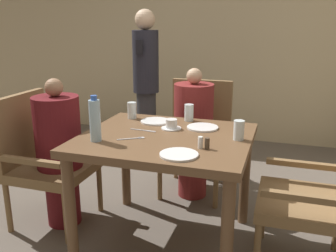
# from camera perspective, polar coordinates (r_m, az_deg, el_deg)

# --- Properties ---
(ground_plane) EXTENTS (16.00, 16.00, 0.00)m
(ground_plane) POSITION_cam_1_polar(r_m,az_deg,el_deg) (2.69, -0.32, -16.94)
(ground_plane) COLOR #60564C
(wall_back) EXTENTS (8.00, 0.06, 2.80)m
(wall_back) POSITION_cam_1_polar(r_m,az_deg,el_deg) (4.65, 9.39, 15.03)
(wall_back) COLOR #C6B289
(wall_back) RESTS_ON ground_plane
(dining_table) EXTENTS (1.06, 0.93, 0.75)m
(dining_table) POSITION_cam_1_polar(r_m,az_deg,el_deg) (2.40, -0.34, -3.90)
(dining_table) COLOR brown
(dining_table) RESTS_ON ground_plane
(chair_left_side) EXTENTS (0.53, 0.53, 0.95)m
(chair_left_side) POSITION_cam_1_polar(r_m,az_deg,el_deg) (2.87, -18.64, -4.33)
(chair_left_side) COLOR brown
(chair_left_side) RESTS_ON ground_plane
(diner_in_left_chair) EXTENTS (0.32, 0.32, 1.08)m
(diner_in_left_chair) POSITION_cam_1_polar(r_m,az_deg,el_deg) (2.77, -16.22, -3.81)
(diner_in_left_chair) COLOR #5B1419
(diner_in_left_chair) RESTS_ON ground_plane
(chair_far_side) EXTENTS (0.53, 0.53, 0.95)m
(chair_far_side) POSITION_cam_1_polar(r_m,az_deg,el_deg) (3.25, 4.49, -1.15)
(chair_far_side) COLOR brown
(chair_far_side) RESTS_ON ground_plane
(diner_in_far_chair) EXTENTS (0.32, 0.32, 1.09)m
(diner_in_far_chair) POSITION_cam_1_polar(r_m,az_deg,el_deg) (3.09, 3.87, -0.99)
(diner_in_far_chair) COLOR maroon
(diner_in_far_chair) RESTS_ON ground_plane
(chair_right_side) EXTENTS (0.53, 0.53, 0.95)m
(chair_right_side) POSITION_cam_1_polar(r_m,az_deg,el_deg) (2.36, 22.32, -9.15)
(chair_right_side) COLOR brown
(chair_right_side) RESTS_ON ground_plane
(standing_host) EXTENTS (0.26, 0.30, 1.56)m
(standing_host) POSITION_cam_1_polar(r_m,az_deg,el_deg) (3.89, -3.37, 6.74)
(standing_host) COLOR #2D2D33
(standing_host) RESTS_ON ground_plane
(plate_main_left) EXTENTS (0.21, 0.21, 0.01)m
(plate_main_left) POSITION_cam_1_polar(r_m,az_deg,el_deg) (2.02, 1.68, -4.37)
(plate_main_left) COLOR white
(plate_main_left) RESTS_ON dining_table
(plate_main_right) EXTENTS (0.21, 0.21, 0.01)m
(plate_main_right) POSITION_cam_1_polar(r_m,az_deg,el_deg) (2.67, -1.92, 0.72)
(plate_main_right) COLOR white
(plate_main_right) RESTS_ON dining_table
(plate_dessert_center) EXTENTS (0.21, 0.21, 0.01)m
(plate_dessert_center) POSITION_cam_1_polar(r_m,az_deg,el_deg) (2.53, 5.29, -0.22)
(plate_dessert_center) COLOR white
(plate_dessert_center) RESTS_ON dining_table
(teacup_with_saucer) EXTENTS (0.14, 0.14, 0.07)m
(teacup_with_saucer) POSITION_cam_1_polar(r_m,az_deg,el_deg) (2.50, 0.51, 0.18)
(teacup_with_saucer) COLOR white
(teacup_with_saucer) RESTS_ON dining_table
(water_bottle) EXTENTS (0.07, 0.07, 0.28)m
(water_bottle) POSITION_cam_1_polar(r_m,az_deg,el_deg) (2.27, -11.06, 0.90)
(water_bottle) COLOR #A3C6DB
(water_bottle) RESTS_ON dining_table
(glass_tall_near) EXTENTS (0.07, 0.07, 0.12)m
(glass_tall_near) POSITION_cam_1_polar(r_m,az_deg,el_deg) (2.70, 3.22, 2.05)
(glass_tall_near) COLOR silver
(glass_tall_near) RESTS_ON dining_table
(glass_tall_mid) EXTENTS (0.07, 0.07, 0.12)m
(glass_tall_mid) POSITION_cam_1_polar(r_m,az_deg,el_deg) (2.31, 10.75, -0.63)
(glass_tall_mid) COLOR silver
(glass_tall_mid) RESTS_ON dining_table
(glass_tall_far) EXTENTS (0.07, 0.07, 0.12)m
(glass_tall_far) POSITION_cam_1_polar(r_m,az_deg,el_deg) (2.77, -5.51, 2.39)
(glass_tall_far) COLOR silver
(glass_tall_far) RESTS_ON dining_table
(salt_shaker) EXTENTS (0.03, 0.03, 0.07)m
(salt_shaker) POSITION_cam_1_polar(r_m,az_deg,el_deg) (2.13, 4.95, -2.52)
(salt_shaker) COLOR white
(salt_shaker) RESTS_ON dining_table
(pepper_shaker) EXTENTS (0.03, 0.03, 0.07)m
(pepper_shaker) POSITION_cam_1_polar(r_m,az_deg,el_deg) (2.12, 5.98, -2.66)
(pepper_shaker) COLOR #4C3D2D
(pepper_shaker) RESTS_ON dining_table
(fork_beside_plate) EXTENTS (0.15, 0.11, 0.00)m
(fork_beside_plate) POSITION_cam_1_polar(r_m,az_deg,el_deg) (2.31, -5.22, -1.90)
(fork_beside_plate) COLOR silver
(fork_beside_plate) RESTS_ON dining_table
(knife_beside_plate) EXTENTS (0.18, 0.02, 0.00)m
(knife_beside_plate) POSITION_cam_1_polar(r_m,az_deg,el_deg) (2.47, -3.64, -0.68)
(knife_beside_plate) COLOR silver
(knife_beside_plate) RESTS_ON dining_table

